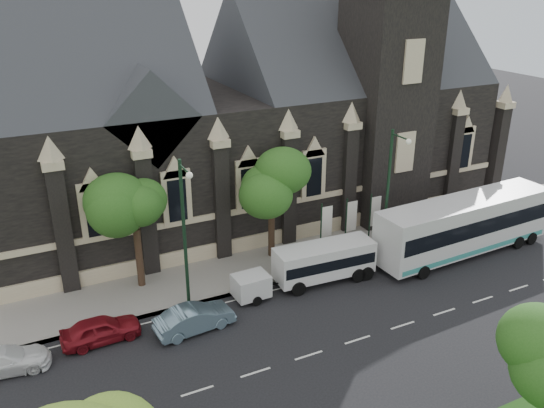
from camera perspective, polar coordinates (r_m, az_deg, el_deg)
ground at (r=29.65m, az=3.78°, el=-15.20°), size 160.00×160.00×0.00m
sidewalk at (r=36.75m, az=-3.61°, el=-6.93°), size 80.00×5.00×0.15m
museum at (r=43.70m, az=-2.37°, el=9.35°), size 40.00×17.70×29.90m
tree_walk_right at (r=36.56m, az=0.09°, el=2.86°), size 4.08×4.08×7.80m
tree_walk_left at (r=33.85m, az=-13.72°, el=0.39°), size 3.91×3.91×7.64m
street_lamp_near at (r=37.37m, az=11.97°, el=1.65°), size 0.36×1.88×9.00m
street_lamp_mid at (r=31.26m, az=-8.89°, el=-2.36°), size 0.36×1.88×9.00m
banner_flag_left at (r=37.86m, az=5.42°, el=-2.14°), size 0.90×0.10×4.00m
banner_flag_center at (r=38.86m, az=7.94°, el=-1.59°), size 0.90×0.10×4.00m
banner_flag_right at (r=39.94m, az=10.33°, el=-1.06°), size 0.90×0.10×4.00m
tour_coach at (r=40.46m, az=19.08°, el=-2.01°), size 13.83×3.64×4.00m
shuttle_bus at (r=35.36m, az=5.40°, el=-5.73°), size 6.52×2.62×2.47m
box_trailer at (r=33.55m, az=-2.15°, el=-8.36°), size 3.02×1.77×1.60m
sedan at (r=31.27m, az=-7.92°, el=-11.52°), size 4.54×1.98×1.45m
car_far_red at (r=31.51m, az=-17.09°, el=-12.16°), size 4.19×1.79×1.41m
car_far_white at (r=31.16m, az=-25.79°, el=-14.21°), size 4.55×2.29×1.27m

